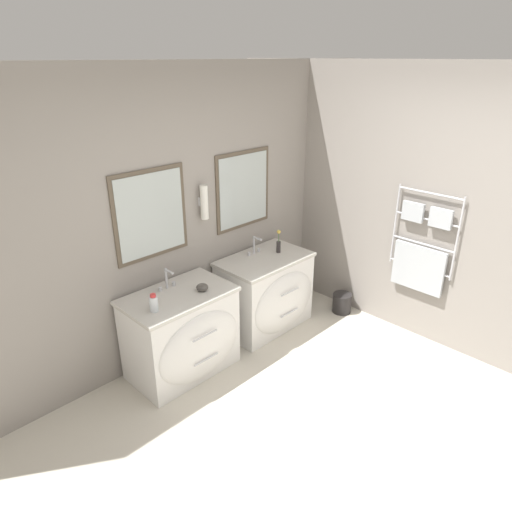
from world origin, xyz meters
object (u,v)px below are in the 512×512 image
(amenity_bowl, at_px, (202,287))
(flower_vase, at_px, (279,244))
(vanity_left, at_px, (183,334))
(vanity_right, at_px, (267,293))
(toiletry_bottle, at_px, (154,303))
(waste_bin, at_px, (342,302))

(amenity_bowl, xyz_separation_m, flower_vase, (1.08, 0.09, 0.06))
(vanity_left, bearing_deg, amenity_bowl, -17.81)
(vanity_right, distance_m, toiletry_bottle, 1.44)
(flower_vase, bearing_deg, waste_bin, -35.61)
(waste_bin, bearing_deg, flower_vase, 144.39)
(flower_vase, bearing_deg, toiletry_bottle, -176.65)
(vanity_right, xyz_separation_m, waste_bin, (0.80, -0.40, -0.28))
(toiletry_bottle, distance_m, amenity_bowl, 0.49)
(vanity_right, relative_size, amenity_bowl, 9.03)
(vanity_left, distance_m, vanity_right, 1.07)
(vanity_left, distance_m, amenity_bowl, 0.46)
(toiletry_bottle, distance_m, flower_vase, 1.56)
(toiletry_bottle, relative_size, amenity_bowl, 1.46)
(vanity_right, distance_m, flower_vase, 0.52)
(flower_vase, bearing_deg, vanity_right, -170.42)
(vanity_left, height_order, toiletry_bottle, toiletry_bottle)
(toiletry_bottle, height_order, amenity_bowl, toiletry_bottle)
(vanity_right, bearing_deg, flower_vase, 9.58)
(amenity_bowl, height_order, waste_bin, amenity_bowl)
(vanity_right, distance_m, waste_bin, 0.93)
(amenity_bowl, xyz_separation_m, waste_bin, (1.68, -0.33, -0.69))
(amenity_bowl, distance_m, flower_vase, 1.08)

